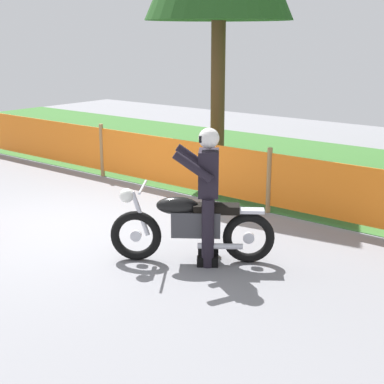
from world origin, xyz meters
name	(u,v)px	position (x,y,z in m)	size (l,w,h in m)	color
ground	(71,227)	(0.00, 0.00, -0.01)	(24.00, 24.00, 0.02)	gray
grass_verge	(266,163)	(0.00, 5.49, 0.01)	(24.00, 6.13, 0.01)	#386B2D
barrier_fence	(176,163)	(0.00, 2.42, 0.54)	(11.60, 0.08, 1.05)	#997547
motorcycle_lead	(191,225)	(2.22, 0.08, 0.47)	(1.73, 1.28, 0.97)	black
rider_lead	(207,191)	(2.38, 0.19, 0.92)	(0.73, 0.72, 1.69)	black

